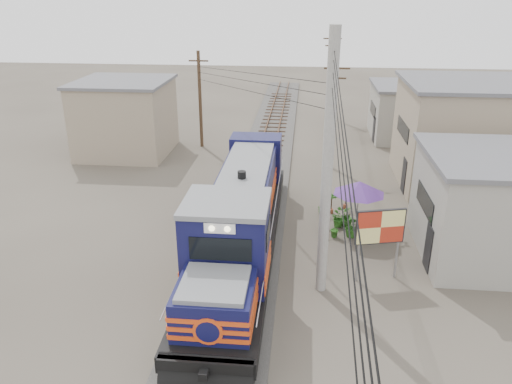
# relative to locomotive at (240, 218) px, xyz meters

# --- Properties ---
(ground) EXTENTS (120.00, 120.00, 0.00)m
(ground) POSITION_rel_locomotive_xyz_m (0.00, -1.94, -1.78)
(ground) COLOR #473F35
(ground) RESTS_ON ground
(ballast) EXTENTS (3.60, 70.00, 0.16)m
(ballast) POSITION_rel_locomotive_xyz_m (0.00, 8.06, -1.70)
(ballast) COLOR #595651
(ballast) RESTS_ON ground
(track) EXTENTS (1.15, 70.00, 0.12)m
(track) POSITION_rel_locomotive_xyz_m (0.00, 8.06, -1.52)
(track) COLOR #51331E
(track) RESTS_ON ground
(locomotive) EXTENTS (3.04, 16.57, 4.11)m
(locomotive) POSITION_rel_locomotive_xyz_m (0.00, 0.00, 0.00)
(locomotive) COLOR black
(locomotive) RESTS_ON ground
(utility_pole_main) EXTENTS (0.40, 0.40, 10.00)m
(utility_pole_main) POSITION_rel_locomotive_xyz_m (3.50, -2.44, 3.22)
(utility_pole_main) COLOR #9E9B93
(utility_pole_main) RESTS_ON ground
(wooden_pole_mid) EXTENTS (1.60, 0.24, 7.00)m
(wooden_pole_mid) POSITION_rel_locomotive_xyz_m (4.50, 12.06, 1.90)
(wooden_pole_mid) COLOR #4C3826
(wooden_pole_mid) RESTS_ON ground
(wooden_pole_far) EXTENTS (1.60, 0.24, 7.50)m
(wooden_pole_far) POSITION_rel_locomotive_xyz_m (4.80, 26.06, 2.15)
(wooden_pole_far) COLOR #4C3826
(wooden_pole_far) RESTS_ON ground
(wooden_pole_left) EXTENTS (1.60, 0.24, 7.00)m
(wooden_pole_left) POSITION_rel_locomotive_xyz_m (-5.00, 16.06, 1.90)
(wooden_pole_left) COLOR #4C3826
(wooden_pole_left) RESTS_ON ground
(power_lines) EXTENTS (9.65, 19.00, 3.30)m
(power_lines) POSITION_rel_locomotive_xyz_m (-0.14, 6.55, 5.78)
(power_lines) COLOR black
(power_lines) RESTS_ON ground
(shophouse_front) EXTENTS (7.35, 6.30, 4.70)m
(shophouse_front) POSITION_rel_locomotive_xyz_m (11.50, 1.06, 0.58)
(shophouse_front) COLOR gray
(shophouse_front) RESTS_ON ground
(shophouse_mid) EXTENTS (8.40, 7.35, 6.20)m
(shophouse_mid) POSITION_rel_locomotive_xyz_m (12.50, 10.06, 1.33)
(shophouse_mid) COLOR gray
(shophouse_mid) RESTS_ON ground
(shophouse_back) EXTENTS (6.30, 6.30, 4.20)m
(shophouse_back) POSITION_rel_locomotive_xyz_m (11.00, 20.06, 0.33)
(shophouse_back) COLOR gray
(shophouse_back) RESTS_ON ground
(shophouse_left) EXTENTS (6.30, 6.30, 5.20)m
(shophouse_left) POSITION_rel_locomotive_xyz_m (-10.00, 14.06, 0.83)
(shophouse_left) COLOR gray
(shophouse_left) RESTS_ON ground
(billboard) EXTENTS (1.98, 0.61, 3.10)m
(billboard) POSITION_rel_locomotive_xyz_m (5.75, -1.48, 0.50)
(billboard) COLOR #99999E
(billboard) RESTS_ON ground
(market_umbrella) EXTENTS (2.98, 2.98, 2.72)m
(market_umbrella) POSITION_rel_locomotive_xyz_m (5.30, 2.56, 0.62)
(market_umbrella) COLOR black
(market_umbrella) RESTS_ON ground
(vendor) EXTENTS (0.63, 0.62, 1.46)m
(vendor) POSITION_rel_locomotive_xyz_m (5.93, 1.77, -1.05)
(vendor) COLOR black
(vendor) RESTS_ON ground
(plant_nursery) EXTENTS (3.35, 3.20, 1.05)m
(plant_nursery) POSITION_rel_locomotive_xyz_m (4.94, 2.83, -1.32)
(plant_nursery) COLOR #2A651C
(plant_nursery) RESTS_ON ground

